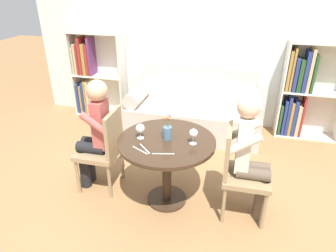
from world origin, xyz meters
TOP-DOWN VIEW (x-y plane):
  - ground_plane at (0.00, 0.00)m, footprint 16.00×16.00m
  - back_wall at (0.00, 2.02)m, footprint 5.20×0.05m
  - round_table at (0.00, 0.00)m, footprint 0.92×0.92m
  - couch at (0.00, 1.60)m, footprint 1.87×0.80m
  - bookshelf_left at (-1.70, 1.86)m, footprint 0.84×0.28m
  - bookshelf_right at (1.47, 1.86)m, footprint 0.84×0.28m
  - chair_left at (-0.68, 0.07)m, footprint 0.43×0.43m
  - chair_right at (0.68, 0.00)m, footprint 0.43×0.43m
  - person_left at (-0.77, 0.07)m, footprint 0.42×0.34m
  - person_right at (0.78, 0.01)m, footprint 0.42×0.34m
  - wine_glass_left at (-0.25, -0.03)m, footprint 0.09×0.09m
  - wine_glass_right at (0.25, -0.01)m, footprint 0.08×0.08m
  - flower_vase at (-0.00, 0.02)m, footprint 0.08×0.08m
  - knife_left_setting at (0.03, -0.25)m, footprint 0.19×0.05m
  - fork_left_setting at (-0.18, -0.24)m, footprint 0.17×0.10m
  - knife_right_setting at (-0.15, -0.20)m, footprint 0.14×0.14m

SIDE VIEW (x-z plane):
  - ground_plane at x=0.00m, z-range 0.00..0.00m
  - couch at x=0.00m, z-range -0.15..0.77m
  - chair_left at x=-0.68m, z-range 0.04..0.94m
  - chair_right at x=0.68m, z-range 0.04..0.94m
  - round_table at x=0.00m, z-range 0.21..0.92m
  - person_right at x=0.78m, z-range 0.03..1.24m
  - bookshelf_right at x=1.47m, z-range -0.03..1.31m
  - person_left at x=-0.77m, z-range 0.05..1.26m
  - bookshelf_left at x=-1.70m, z-range 0.00..1.34m
  - knife_left_setting at x=0.03m, z-range 0.71..0.71m
  - fork_left_setting at x=-0.18m, z-range 0.71..0.71m
  - knife_right_setting at x=-0.15m, z-range 0.71..0.71m
  - flower_vase at x=0.00m, z-range 0.66..0.93m
  - wine_glass_left at x=-0.25m, z-range 0.74..0.88m
  - wine_glass_right at x=0.25m, z-range 0.74..0.89m
  - back_wall at x=0.00m, z-range 0.00..2.70m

